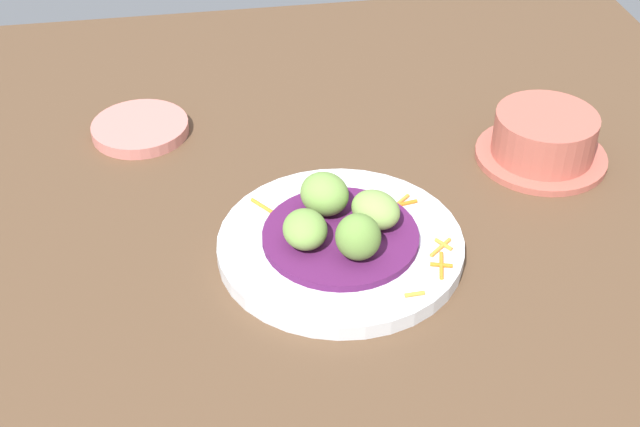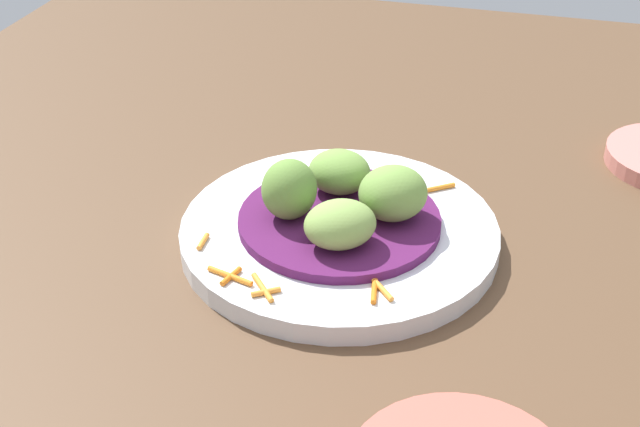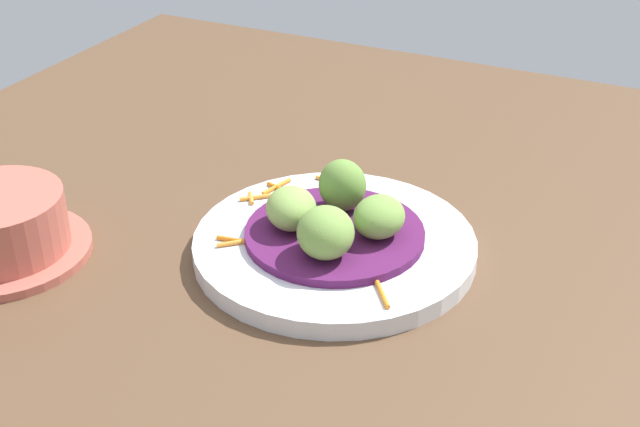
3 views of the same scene
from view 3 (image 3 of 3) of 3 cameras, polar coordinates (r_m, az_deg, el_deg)
table_surface at (r=73.04cm, az=0.81°, el=-5.07°), size 110.00×110.00×2.00cm
main_plate at (r=75.51cm, az=0.95°, el=-2.11°), size 24.52×24.52×1.64cm
cabbage_bed at (r=74.87cm, az=0.96°, el=-1.33°), size 15.54×15.54×0.78cm
carrot_garnish at (r=77.61cm, az=-2.66°, el=-0.29°), size 17.17×18.92×0.40cm
guac_scoop_left at (r=74.44cm, az=-1.90°, el=0.35°), size 6.78×6.46×3.44cm
guac_scoop_center at (r=70.39cm, az=0.44°, el=-1.18°), size 6.75×6.51×4.20cm
guac_scoop_right at (r=73.33cm, az=3.89°, el=-0.21°), size 5.01×4.37×3.45cm
guac_scoop_back at (r=76.75cm, az=1.47°, el=1.87°), size 5.40×5.53×4.70cm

